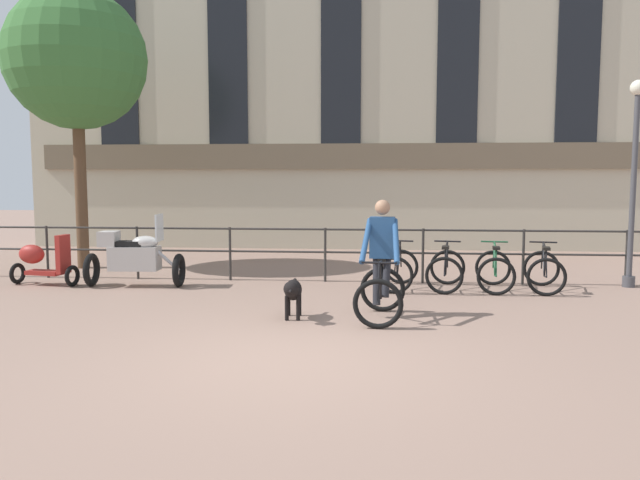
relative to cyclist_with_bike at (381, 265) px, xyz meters
The scene contains 13 objects.
ground_plane 2.52m from the cyclist_with_bike, 115.89° to the right, with size 60.00×60.00×0.00m, color #8E7060.
canal_railing 3.22m from the cyclist_with_bike, 108.98° to the left, with size 15.05×0.05×1.05m.
building_facade 9.80m from the cyclist_with_bike, 96.76° to the left, with size 18.00×0.72×9.79m.
cyclist_with_bike is the anchor object (origin of this frame).
dog 1.32m from the cyclist_with_bike, 169.80° to the right, with size 0.28×0.90×0.60m.
parked_motorcycle 5.03m from the cyclist_with_bike, 154.27° to the left, with size 1.79×0.71×1.35m.
parked_bicycle_near_lamp 2.44m from the cyclist_with_bike, 82.08° to the left, with size 0.82×1.20×0.86m.
parked_bicycle_mid_left 2.70m from the cyclist_with_bike, 63.43° to the left, with size 0.83×1.20×0.86m.
parked_bicycle_mid_right 3.18m from the cyclist_with_bike, 49.27° to the left, with size 0.80×1.19×0.86m.
parked_bicycle_far_end 3.79m from the cyclist_with_bike, 39.30° to the left, with size 0.84×1.21×0.86m.
parked_scooter 6.69m from the cyclist_with_bike, 160.86° to the left, with size 1.33×0.60×0.96m.
street_lamp 5.63m from the cyclist_with_bike, 32.62° to the left, with size 0.28×0.28×3.76m.
tree_canalside_left 8.79m from the cyclist_with_bike, 146.12° to the left, with size 3.04×3.04×6.09m.
Camera 1 is at (0.94, -6.75, 2.02)m, focal length 35.00 mm.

